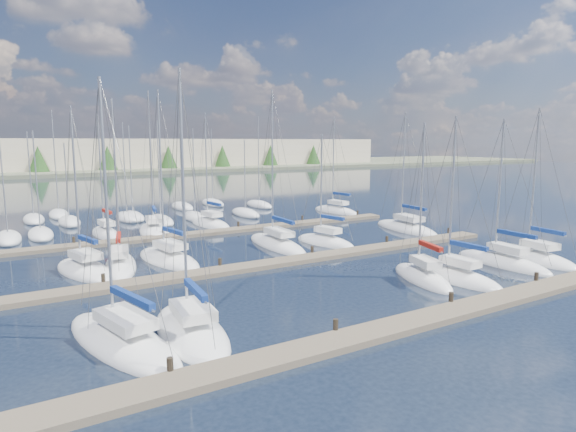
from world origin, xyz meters
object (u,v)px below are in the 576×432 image
sailboat_h (85,270)px  sailboat_c (191,331)px  sailboat_j (168,259)px  sailboat_i (120,266)px  sailboat_r (336,211)px  sailboat_f (502,262)px  sailboat_l (325,242)px  sailboat_e (455,277)px  sailboat_m (406,228)px  sailboat_d (422,278)px  sailboat_g (535,258)px  sailboat_b (122,341)px  sailboat_o (154,230)px  sailboat_k (277,244)px  sailboat_p (210,224)px  sailboat_n (106,234)px

sailboat_h → sailboat_c: 14.75m
sailboat_j → sailboat_h: sailboat_j is taller
sailboat_i → sailboat_r: size_ratio=0.99×
sailboat_f → sailboat_l: (-7.15, 12.90, -0.00)m
sailboat_e → sailboat_m: bearing=52.7°
sailboat_h → sailboat_m: (31.50, 0.51, -0.01)m
sailboat_d → sailboat_h: (-19.07, 13.65, -0.01)m
sailboat_g → sailboat_h: (-30.60, 14.31, -0.01)m
sailboat_m → sailboat_g: bearing=-86.4°
sailboat_b → sailboat_h: sailboat_b is taller
sailboat_o → sailboat_r: 24.25m
sailboat_e → sailboat_r: 31.45m
sailboat_f → sailboat_k: bearing=129.8°
sailboat_k → sailboat_f: sailboat_k is taller
sailboat_j → sailboat_b: size_ratio=1.08×
sailboat_h → sailboat_p: size_ratio=0.95×
sailboat_j → sailboat_f: sailboat_j is taller
sailboat_g → sailboat_k: sailboat_k is taller
sailboat_j → sailboat_o: bearing=69.3°
sailboat_g → sailboat_c: sailboat_c is taller
sailboat_j → sailboat_l: 14.12m
sailboat_j → sailboat_k: sailboat_k is taller
sailboat_d → sailboat_h: sailboat_h is taller
sailboat_h → sailboat_k: bearing=-11.4°
sailboat_r → sailboat_j: bearing=-157.8°
sailboat_m → sailboat_l: size_ratio=1.23×
sailboat_k → sailboat_n: bearing=135.7°
sailboat_i → sailboat_e: bearing=-25.4°
sailboat_g → sailboat_o: size_ratio=0.83×
sailboat_i → sailboat_n: size_ratio=1.03×
sailboat_g → sailboat_o: bearing=136.6°
sailboat_h → sailboat_j: bearing=-11.7°
sailboat_b → sailboat_i: 14.10m
sailboat_e → sailboat_l: 13.85m
sailboat_f → sailboat_p: bearing=115.7°
sailboat_o → sailboat_p: 6.41m
sailboat_g → sailboat_e: (-9.60, -0.43, -0.00)m
sailboat_p → sailboat_d: bearing=-86.6°
sailboat_d → sailboat_n: size_ratio=0.89×
sailboat_d → sailboat_l: size_ratio=1.05×
sailboat_n → sailboat_p: bearing=-3.3°
sailboat_b → sailboat_h: size_ratio=1.03×
sailboat_m → sailboat_r: sailboat_r is taller
sailboat_h → sailboat_m: bearing=-12.3°
sailboat_j → sailboat_i: (-3.67, -0.35, 0.01)m
sailboat_j → sailboat_b: 15.58m
sailboat_e → sailboat_r: (11.73, 29.18, 0.01)m
sailboat_k → sailboat_h: (-15.93, -0.52, -0.01)m
sailboat_b → sailboat_e: bearing=-15.9°
sailboat_p → sailboat_r: 17.85m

